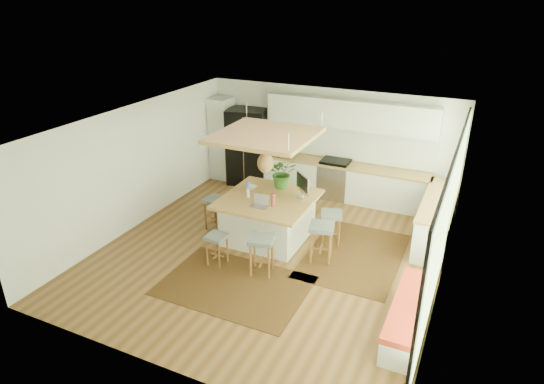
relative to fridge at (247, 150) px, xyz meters
The scene contains 34 objects.
floor 3.94m from the fridge, 55.45° to the right, with size 7.00×7.00×0.00m, color brown.
ceiling 4.22m from the fridge, 55.45° to the right, with size 7.00×7.00×0.00m, color white.
wall_back 2.24m from the fridge, ahead, with size 6.50×6.50×0.00m, color silver.
wall_front 7.01m from the fridge, 71.93° to the right, with size 6.50×6.50×0.00m, color silver.
wall_left 3.36m from the fridge, 108.92° to the right, with size 7.00×7.00×0.00m, color silver.
wall_right 6.28m from the fridge, 30.17° to the right, with size 7.00×7.00×0.00m, color silver.
window_wall 6.26m from the fridge, 30.31° to the right, with size 0.10×6.20×2.60m, color black, non-canonical shape.
pantry 0.81m from the fridge, behind, with size 0.55×0.60×2.25m, color silver.
back_counter_base 2.76m from the fridge, ahead, with size 4.20×0.60×0.88m, color silver.
back_counter_top 2.72m from the fridge, ahead, with size 4.24×0.64×0.05m, color olive.
backsplash 2.77m from the fridge, ahead, with size 4.20×0.02×0.80m, color white.
upper_cabinets 2.99m from the fridge, ahead, with size 4.20×0.34×0.70m, color silver.
range 2.51m from the fridge, ahead, with size 0.76×0.62×1.00m, color #A5A5AA, non-canonical shape.
right_counter_base 5.25m from the fridge, 12.72° to the right, with size 0.60×2.50×0.88m, color silver.
right_counter_top 5.23m from the fridge, 12.72° to the right, with size 0.64×2.54×0.05m, color olive.
window_bench 6.75m from the fridge, 40.36° to the right, with size 0.52×2.00×0.50m, color silver, non-canonical shape.
ceiling_panel 3.51m from the fridge, 55.80° to the right, with size 1.86×1.86×0.80m, color olive, non-canonical shape.
rug_near 5.03m from the fridge, 65.18° to the right, with size 2.60×1.80×0.01m, color black.
rug_right 4.64m from the fridge, 34.23° to the right, with size 1.80×2.60×0.01m, color black.
fridge is the anchor object (origin of this frame).
island 3.24m from the fridge, 54.46° to the right, with size 1.85×1.85×0.93m, color olive, non-canonical shape.
stool_near_left 4.26m from the fridge, 70.36° to the right, with size 0.37×0.37×0.63m, color #505859, non-canonical shape.
stool_near_right 4.59m from the fridge, 59.06° to the right, with size 0.45×0.45×0.76m, color #505859, non-canonical shape.
stool_right_front 4.41m from the fridge, 43.26° to the right, with size 0.46×0.46×0.78m, color #505859, non-canonical shape.
stool_right_back 3.94m from the fridge, 36.03° to the right, with size 0.42×0.42×0.72m, color #505859, non-canonical shape.
stool_left_side 2.87m from the fridge, 76.68° to the right, with size 0.43×0.43×0.73m, color #505859, non-canonical shape.
laptop 3.60m from the fridge, 58.36° to the right, with size 0.32×0.34×0.24m, color #A5A5AA, non-canonical shape.
monitor 3.40m from the fridge, 42.47° to the right, with size 0.56×0.20×0.52m, color #A5A5AA, non-canonical shape.
microwave 1.09m from the fridge, ahead, with size 0.60×0.33×0.41m, color #A5A5AA.
island_plant 2.74m from the fridge, 45.88° to the right, with size 0.60×0.67×0.52m, color #1E4C19.
island_bowl 2.66m from the fridge, 60.50° to the right, with size 0.22×0.22×0.06m, color beige.
island_bottle_0 2.83m from the fridge, 62.36° to the right, with size 0.07×0.07×0.19m, color #397BE4.
island_bottle_1 3.12m from the fridge, 62.05° to the right, with size 0.07×0.07×0.19m, color silver.
island_bottle_2 3.60m from the fridge, 54.00° to the right, with size 0.07×0.07×0.19m, color #9C3434.
Camera 1 is at (3.51, -7.47, 4.96)m, focal length 30.98 mm.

